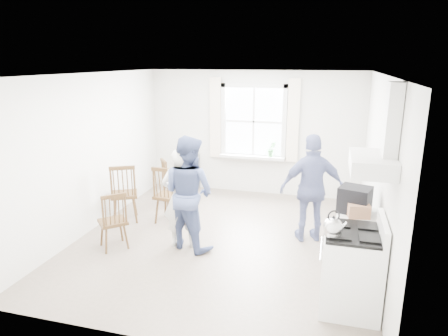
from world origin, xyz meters
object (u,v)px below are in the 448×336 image
windsor_chair_a (123,188)px  windsor_chair_c (114,215)px  person_left (181,198)px  person_mid (189,193)px  windsor_chair_b (166,189)px  stereo_stack (355,200)px  person_right (312,188)px  low_cabinet (355,246)px  gas_stove (351,269)px

windsor_chair_a → windsor_chair_c: 1.07m
person_left → person_mid: 0.15m
windsor_chair_b → person_mid: bearing=-46.2°
stereo_stack → windsor_chair_a: 3.89m
stereo_stack → person_right: size_ratio=0.27×
windsor_chair_b → person_left: size_ratio=0.67×
low_cabinet → person_left: (-2.52, 0.28, 0.33)m
windsor_chair_c → person_right: 3.06m
gas_stove → person_mid: (-2.34, 1.00, 0.39)m
person_left → person_right: size_ratio=0.91×
stereo_stack → gas_stove: bearing=-91.5°
gas_stove → windsor_chair_b: (-3.03, 1.72, 0.15)m
low_cabinet → person_left: person_left is taller
gas_stove → windsor_chair_a: size_ratio=1.05×
windsor_chair_b → person_left: (0.57, -0.74, 0.14)m
windsor_chair_c → person_left: (0.92, 0.40, 0.22)m
gas_stove → windsor_chair_c: 3.43m
gas_stove → low_cabinet: size_ratio=1.24×
windsor_chair_b → windsor_chair_c: bearing=-107.0°
gas_stove → person_mid: 2.57m
low_cabinet → windsor_chair_a: 3.93m
windsor_chair_a → windsor_chair_b: bearing=11.6°
windsor_chair_a → person_left: (1.30, -0.59, 0.13)m
stereo_stack → person_mid: size_ratio=0.26×
low_cabinet → windsor_chair_b: 3.27m
windsor_chair_b → stereo_stack: bearing=-17.6°
low_cabinet → stereo_stack: stereo_stack is taller
stereo_stack → person_mid: bearing=174.1°
windsor_chair_c → windsor_chair_b: bearing=73.0°
person_mid → person_right: person_mid is taller
stereo_stack → person_left: person_left is taller
person_left → person_mid: bearing=175.9°
stereo_stack → windsor_chair_b: size_ratio=0.44×
gas_stove → stereo_stack: size_ratio=2.45×
person_left → person_right: bearing=-172.7°
gas_stove → low_cabinet: 0.70m
low_cabinet → windsor_chair_a: bearing=167.2°
stereo_stack → person_left: bearing=174.8°
windsor_chair_b → person_left: person_left is taller
gas_stove → stereo_stack: bearing=88.5°
stereo_stack → person_mid: 2.38m
windsor_chair_a → person_left: 1.44m
windsor_chair_c → person_left: 1.03m
person_right → windsor_chair_b: bearing=-18.5°
windsor_chair_c → low_cabinet: bearing=2.0°
person_right → windsor_chair_a: bearing=-15.8°
low_cabinet → person_left: 2.56m
windsor_chair_b → windsor_chair_a: bearing=-168.4°
low_cabinet → windsor_chair_b: bearing=161.8°
person_left → person_mid: size_ratio=0.89×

